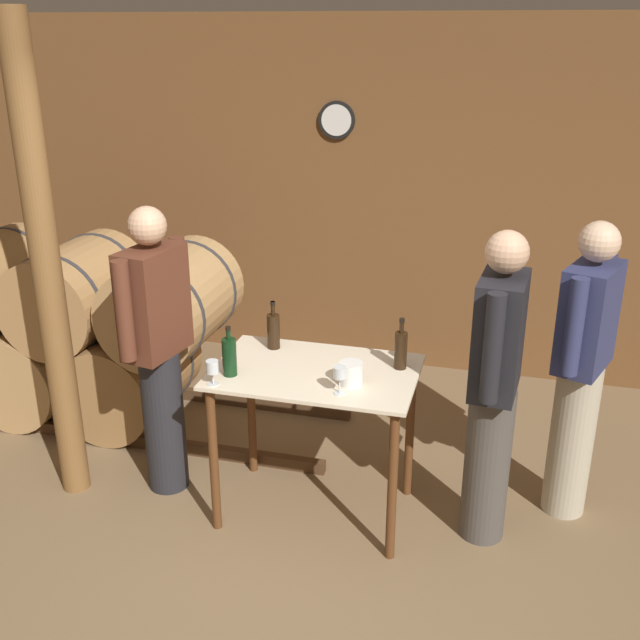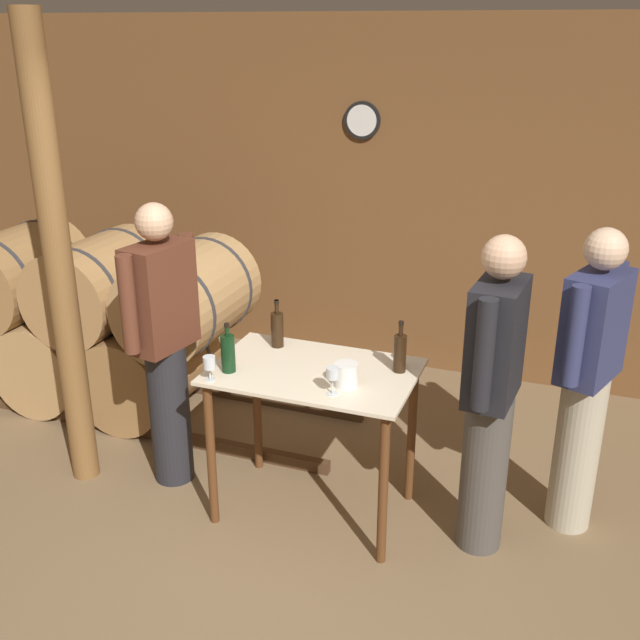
% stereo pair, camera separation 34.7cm
% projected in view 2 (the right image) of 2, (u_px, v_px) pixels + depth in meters
% --- Properties ---
extents(ground_plane, '(14.00, 14.00, 0.00)m').
position_uv_depth(ground_plane, '(265.00, 616.00, 3.54)').
color(ground_plane, brown).
extents(back_wall, '(8.40, 0.08, 2.70)m').
position_uv_depth(back_wall, '(424.00, 203.00, 5.68)').
color(back_wall, brown).
rests_on(back_wall, ground_plane).
extents(barrel_rack, '(4.37, 0.88, 1.26)m').
position_uv_depth(barrel_rack, '(83.00, 321.00, 5.40)').
color(barrel_rack, '#4C331E').
rests_on(barrel_rack, ground_plane).
extents(tasting_table, '(1.09, 0.72, 0.89)m').
position_uv_depth(tasting_table, '(314.00, 398.00, 4.06)').
color(tasting_table, beige).
rests_on(tasting_table, ground_plane).
extents(wooden_post, '(0.16, 0.16, 2.70)m').
position_uv_depth(wooden_post, '(59.00, 267.00, 4.17)').
color(wooden_post, brown).
rests_on(wooden_post, ground_plane).
extents(wine_bottle_far_left, '(0.08, 0.08, 0.27)m').
position_uv_depth(wine_bottle_far_left, '(228.00, 352.00, 3.95)').
color(wine_bottle_far_left, black).
rests_on(wine_bottle_far_left, tasting_table).
extents(wine_bottle_left, '(0.07, 0.07, 0.28)m').
position_uv_depth(wine_bottle_left, '(277.00, 329.00, 4.26)').
color(wine_bottle_left, black).
rests_on(wine_bottle_left, tasting_table).
extents(wine_bottle_center, '(0.07, 0.07, 0.29)m').
position_uv_depth(wine_bottle_center, '(400.00, 352.00, 3.95)').
color(wine_bottle_center, black).
rests_on(wine_bottle_center, tasting_table).
extents(wine_glass_near_left, '(0.06, 0.06, 0.13)m').
position_uv_depth(wine_glass_near_left, '(209.00, 363.00, 3.85)').
color(wine_glass_near_left, silver).
rests_on(wine_glass_near_left, tasting_table).
extents(wine_glass_near_center, '(0.07, 0.07, 0.15)m').
position_uv_depth(wine_glass_near_center, '(333.00, 374.00, 3.70)').
color(wine_glass_near_center, silver).
rests_on(wine_glass_near_center, tasting_table).
extents(ice_bucket, '(0.13, 0.13, 0.12)m').
position_uv_depth(ice_bucket, '(346.00, 374.00, 3.81)').
color(ice_bucket, white).
rests_on(ice_bucket, tasting_table).
extents(person_host, '(0.34, 0.56, 1.70)m').
position_uv_depth(person_host, '(587.00, 378.00, 3.88)').
color(person_host, '#B7AD93').
rests_on(person_host, ground_plane).
extents(person_visitor_with_scarf, '(0.25, 0.59, 1.71)m').
position_uv_depth(person_visitor_with_scarf, '(491.00, 392.00, 3.72)').
color(person_visitor_with_scarf, '#4C4742').
rests_on(person_visitor_with_scarf, ground_plane).
extents(person_visitor_bearded, '(0.29, 0.58, 1.72)m').
position_uv_depth(person_visitor_bearded, '(164.00, 341.00, 4.31)').
color(person_visitor_bearded, '#232328').
rests_on(person_visitor_bearded, ground_plane).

